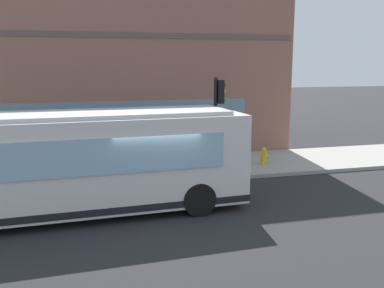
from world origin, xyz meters
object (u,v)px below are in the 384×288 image
object	(u,v)px
city_bus_nearside	(77,164)
fire_hydrant	(264,156)
pedestrian_near_hydrant	(83,154)
traffic_light_near_corner	(218,107)
pedestrian_near_building_entrance	(1,155)

from	to	relation	value
city_bus_nearside	fire_hydrant	distance (m)	8.82
fire_hydrant	pedestrian_near_hydrant	xyz separation A→B (m)	(-0.18, 7.61, 0.54)
pedestrian_near_hydrant	fire_hydrant	bearing A→B (deg)	-88.61
pedestrian_near_hydrant	traffic_light_near_corner	bearing A→B (deg)	-98.95
traffic_light_near_corner	fire_hydrant	bearing A→B (deg)	-67.52
city_bus_nearside	pedestrian_near_hydrant	world-z (taller)	city_bus_nearside
fire_hydrant	pedestrian_near_building_entrance	bearing A→B (deg)	90.43
pedestrian_near_building_entrance	traffic_light_near_corner	bearing A→B (deg)	-96.49
traffic_light_near_corner	pedestrian_near_building_entrance	xyz separation A→B (m)	(0.92, 8.11, -1.65)
traffic_light_near_corner	pedestrian_near_building_entrance	size ratio (longest dim) A/B	2.21
city_bus_nearside	fire_hydrant	world-z (taller)	city_bus_nearside
fire_hydrant	city_bus_nearside	bearing A→B (deg)	117.33
city_bus_nearside	traffic_light_near_corner	distance (m)	6.27
traffic_light_near_corner	pedestrian_near_hydrant	xyz separation A→B (m)	(0.82, 5.19, -1.74)
fire_hydrant	pedestrian_near_hydrant	bearing A→B (deg)	91.39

